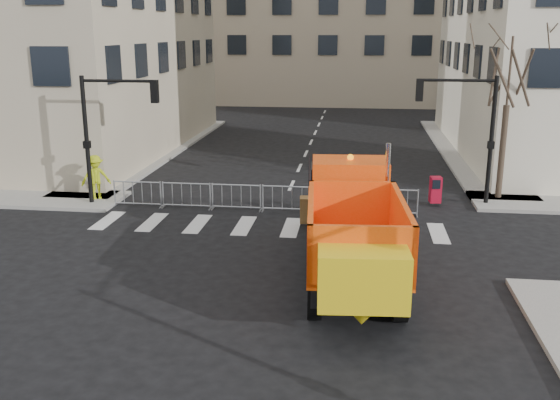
# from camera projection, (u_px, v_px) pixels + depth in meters

# --- Properties ---
(ground) EXTENTS (120.00, 120.00, 0.00)m
(ground) POSITION_uv_depth(u_px,v_px,m) (247.00, 284.00, 18.19)
(ground) COLOR black
(ground) RESTS_ON ground
(sidewalk_back) EXTENTS (64.00, 5.00, 0.15)m
(sidewalk_back) POSITION_uv_depth(u_px,v_px,m) (283.00, 204.00, 26.31)
(sidewalk_back) COLOR gray
(sidewalk_back) RESTS_ON ground
(traffic_light_left) EXTENTS (0.18, 0.18, 5.40)m
(traffic_light_left) POSITION_uv_depth(u_px,v_px,m) (87.00, 142.00, 25.63)
(traffic_light_left) COLOR black
(traffic_light_left) RESTS_ON ground
(traffic_light_right) EXTENTS (0.18, 0.18, 5.40)m
(traffic_light_right) POSITION_uv_depth(u_px,v_px,m) (491.00, 143.00, 25.54)
(traffic_light_right) COLOR black
(traffic_light_right) RESTS_ON ground
(crowd_barriers) EXTENTS (12.60, 0.60, 1.10)m
(crowd_barriers) POSITION_uv_depth(u_px,v_px,m) (262.00, 198.00, 25.41)
(crowd_barriers) COLOR #9EA0A5
(crowd_barriers) RESTS_ON ground
(street_tree) EXTENTS (3.00, 3.00, 7.50)m
(street_tree) POSITION_uv_depth(u_px,v_px,m) (506.00, 114.00, 26.14)
(street_tree) COLOR #382B21
(street_tree) RESTS_ON ground
(plow_truck) EXTENTS (3.55, 10.19, 3.89)m
(plow_truck) POSITION_uv_depth(u_px,v_px,m) (353.00, 226.00, 17.85)
(plow_truck) COLOR black
(plow_truck) RESTS_ON ground
(cop_a) EXTENTS (0.82, 0.73, 1.90)m
(cop_a) POSITION_uv_depth(u_px,v_px,m) (349.00, 208.00, 22.50)
(cop_a) COLOR black
(cop_a) RESTS_ON ground
(cop_b) EXTENTS (1.08, 1.01, 1.77)m
(cop_b) POSITION_uv_depth(u_px,v_px,m) (366.00, 199.00, 23.97)
(cop_b) COLOR black
(cop_b) RESTS_ON ground
(cop_c) EXTENTS (0.62, 1.01, 1.60)m
(cop_c) POSITION_uv_depth(u_px,v_px,m) (321.00, 198.00, 24.37)
(cop_c) COLOR black
(cop_c) RESTS_ON ground
(worker) EXTENTS (1.41, 1.21, 1.90)m
(worker) POSITION_uv_depth(u_px,v_px,m) (96.00, 177.00, 26.55)
(worker) COLOR #B1C216
(worker) RESTS_ON sidewalk_back
(newspaper_box) EXTENTS (0.50, 0.46, 1.10)m
(newspaper_box) POSITION_uv_depth(u_px,v_px,m) (435.00, 190.00, 26.09)
(newspaper_box) COLOR #AD0D25
(newspaper_box) RESTS_ON sidewalk_back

